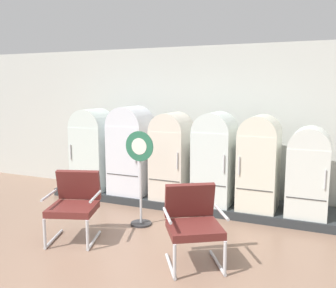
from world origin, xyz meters
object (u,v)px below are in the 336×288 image
at_px(refrigerator_0, 93,147).
at_px(refrigerator_3, 215,155).
at_px(refrigerator_2, 172,153).
at_px(armchair_right, 193,220).
at_px(refrigerator_4, 259,160).
at_px(armchair_left, 75,202).
at_px(refrigerator_5, 309,169).
at_px(sign_stand, 140,180).
at_px(refrigerator_1, 131,147).

xyz_separation_m(refrigerator_0, refrigerator_3, (2.41, 0.03, 0.00)).
bearing_deg(refrigerator_2, armchair_right, -60.69).
height_order(refrigerator_4, armchair_left, refrigerator_4).
xyz_separation_m(refrigerator_3, refrigerator_5, (1.48, -0.02, -0.10)).
height_order(refrigerator_5, armchair_right, refrigerator_5).
bearing_deg(refrigerator_2, refrigerator_0, -179.15).
distance_m(refrigerator_3, sign_stand, 1.41).
height_order(armchair_left, sign_stand, sign_stand).
distance_m(refrigerator_2, armchair_left, 2.07).
bearing_deg(armchair_right, refrigerator_0, 144.66).
xyz_separation_m(refrigerator_3, sign_stand, (-0.82, -1.11, -0.25)).
bearing_deg(refrigerator_3, refrigerator_5, -0.84).
bearing_deg(armchair_right, refrigerator_4, 78.16).
height_order(refrigerator_3, sign_stand, refrigerator_3).
bearing_deg(refrigerator_4, refrigerator_3, 179.64).
relative_size(armchair_left, sign_stand, 0.65).
bearing_deg(armchair_right, refrigerator_2, 119.31).
distance_m(refrigerator_5, armchair_right, 2.29).
distance_m(refrigerator_0, armchair_left, 2.19).
relative_size(refrigerator_1, sign_stand, 1.11).
bearing_deg(armchair_left, refrigerator_4, 41.88).
relative_size(refrigerator_4, armchair_left, 1.62).
xyz_separation_m(refrigerator_4, refrigerator_5, (0.75, -0.02, -0.09)).
height_order(refrigerator_0, refrigerator_1, refrigerator_1).
distance_m(refrigerator_3, refrigerator_5, 1.49).
height_order(refrigerator_1, refrigerator_4, refrigerator_1).
relative_size(refrigerator_2, refrigerator_5, 1.11).
xyz_separation_m(refrigerator_5, sign_stand, (-2.31, -1.09, -0.15)).
distance_m(refrigerator_4, armchair_left, 2.92).
bearing_deg(refrigerator_5, armchair_left, -146.61).
distance_m(refrigerator_3, refrigerator_4, 0.74).
relative_size(refrigerator_3, armchair_right, 1.65).
relative_size(refrigerator_1, armchair_right, 1.72).
distance_m(refrigerator_2, refrigerator_5, 2.27).
bearing_deg(sign_stand, refrigerator_1, 124.83).
relative_size(refrigerator_0, sign_stand, 1.07).
height_order(refrigerator_5, sign_stand, refrigerator_5).
relative_size(refrigerator_1, armchair_left, 1.72).
xyz_separation_m(refrigerator_2, armchair_right, (1.10, -1.96, -0.41)).
height_order(refrigerator_0, armchair_right, refrigerator_0).
xyz_separation_m(refrigerator_1, armchair_left, (0.18, -1.92, -0.46)).
height_order(refrigerator_3, armchair_left, refrigerator_3).
xyz_separation_m(refrigerator_0, refrigerator_1, (0.82, 0.02, 0.04)).
xyz_separation_m(refrigerator_5, armchair_left, (-2.90, -1.91, -0.33)).
distance_m(armchair_left, sign_stand, 1.02).
bearing_deg(refrigerator_3, sign_stand, -126.56).
height_order(refrigerator_1, refrigerator_3, refrigerator_1).
bearing_deg(refrigerator_3, armchair_left, -126.17).
distance_m(refrigerator_1, refrigerator_4, 2.33).
bearing_deg(refrigerator_3, refrigerator_2, -179.35).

